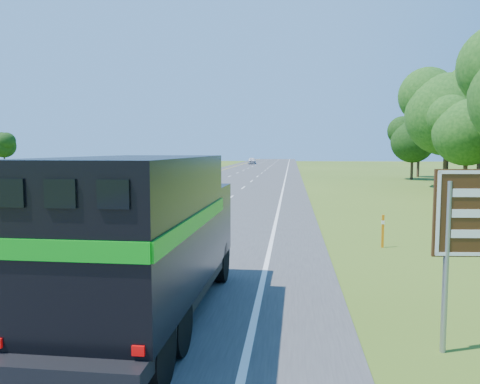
# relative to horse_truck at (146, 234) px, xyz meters

# --- Properties ---
(road) EXTENTS (15.00, 260.00, 0.04)m
(road) POSITION_rel_horse_truck_xyz_m (-3.35, 36.61, -1.81)
(road) COLOR #38383A
(road) RESTS_ON ground
(lane_markings) EXTENTS (11.15, 260.00, 0.01)m
(lane_markings) POSITION_rel_horse_truck_xyz_m (-3.35, 36.61, -1.79)
(lane_markings) COLOR yellow
(lane_markings) RESTS_ON road
(horse_truck) EXTENTS (2.51, 7.61, 3.35)m
(horse_truck) POSITION_rel_horse_truck_xyz_m (0.00, 0.00, 0.00)
(horse_truck) COLOR black
(horse_truck) RESTS_ON road
(white_suv) EXTENTS (3.50, 6.81, 1.84)m
(white_suv) POSITION_rel_horse_truck_xyz_m (-6.40, 22.12, -0.87)
(white_suv) COLOR silver
(white_suv) RESTS_ON road
(far_car) EXTENTS (2.30, 4.95, 1.64)m
(far_car) POSITION_rel_horse_truck_xyz_m (-6.68, 104.19, -0.97)
(far_car) COLOR silver
(far_car) RESTS_ON road
(delineator) EXTENTS (0.10, 0.05, 1.19)m
(delineator) POSITION_rel_horse_truck_xyz_m (6.18, 8.10, -1.20)
(delineator) COLOR orange
(delineator) RESTS_ON ground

